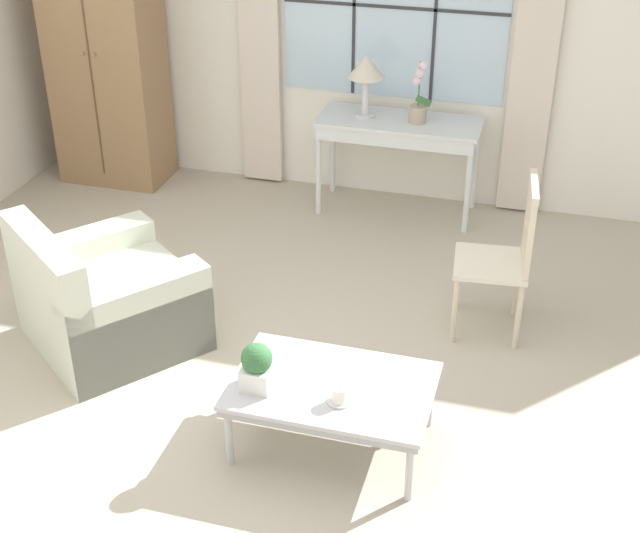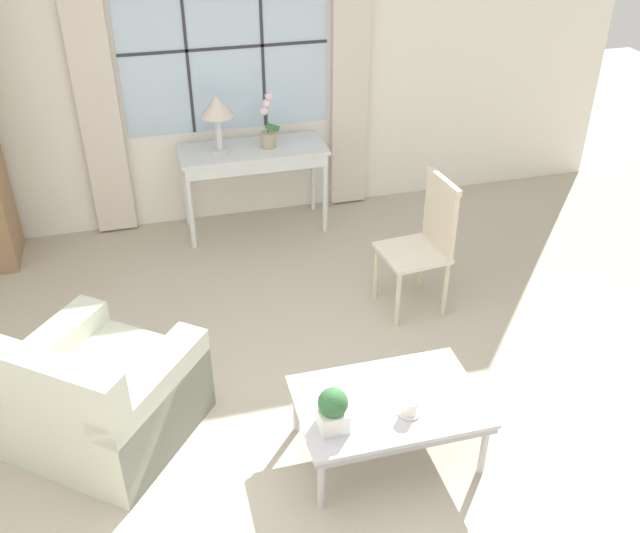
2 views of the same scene
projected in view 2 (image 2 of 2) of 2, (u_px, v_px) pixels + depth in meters
ground_plane at (317, 445)px, 4.19m from camera, size 14.00×14.00×0.00m
wall_back_windowed at (225, 64)px, 5.92m from camera, size 7.20×0.14×2.80m
console_table at (253, 158)px, 6.05m from camera, size 1.24×0.51×0.76m
table_lamp at (217, 109)px, 5.75m from camera, size 0.28×0.28×0.48m
potted_orchid at (268, 128)px, 5.94m from camera, size 0.17×0.13×0.47m
armchair_upholstered at (100, 399)px, 4.11m from camera, size 1.28×1.28×0.84m
side_chair_wooden at (426, 237)px, 5.10m from camera, size 0.48×0.48×1.03m
coffee_table at (388, 405)px, 3.97m from camera, size 1.03×0.68×0.39m
potted_plant_small at (333, 409)px, 3.70m from camera, size 0.16×0.16×0.26m
pillar_candle at (409, 408)px, 3.83m from camera, size 0.12×0.12×0.11m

